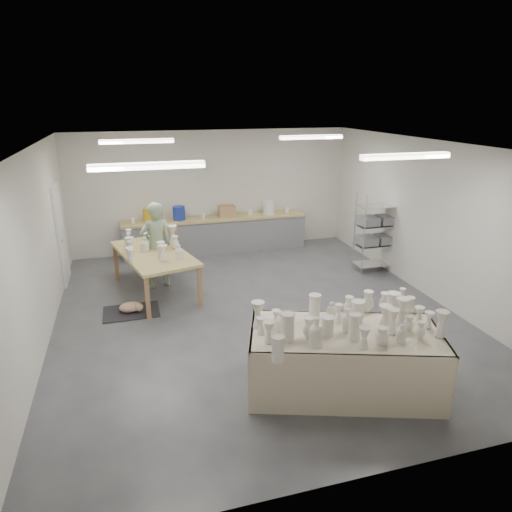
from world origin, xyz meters
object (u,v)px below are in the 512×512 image
object	(u,v)px
drying_table	(344,357)
red_stool	(158,269)
potter	(156,245)
work_table	(154,249)

from	to	relation	value
drying_table	red_stool	world-z (taller)	drying_table
drying_table	potter	xyz separation A→B (m)	(-2.09, 4.28, 0.42)
work_table	red_stool	world-z (taller)	work_table
potter	red_stool	world-z (taller)	potter
drying_table	red_stool	size ratio (longest dim) A/B	6.33
drying_table	red_stool	bearing A→B (deg)	133.25
work_table	potter	xyz separation A→B (m)	(0.06, 0.16, 0.02)
potter	work_table	bearing A→B (deg)	56.48
work_table	potter	world-z (taller)	potter
work_table	potter	size ratio (longest dim) A/B	1.39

